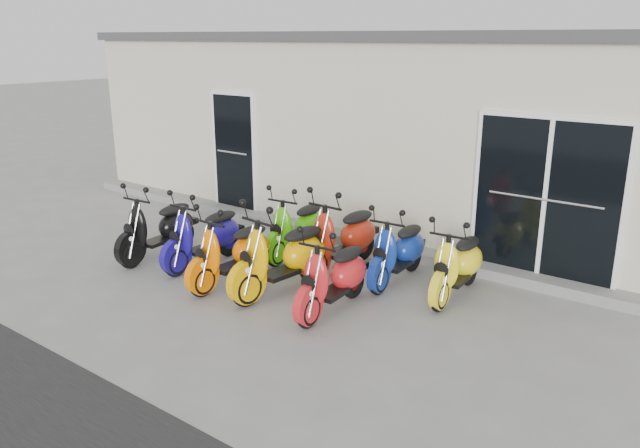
% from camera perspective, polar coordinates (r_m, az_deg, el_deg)
% --- Properties ---
extents(ground, '(80.00, 80.00, 0.00)m').
position_cam_1_polar(ground, '(8.57, -2.43, -5.73)').
color(ground, gray).
rests_on(ground, ground).
extents(building, '(14.00, 6.00, 3.20)m').
position_cam_1_polar(building, '(12.48, 13.01, 8.63)').
color(building, beige).
rests_on(building, ground).
extents(roof_cap, '(14.20, 6.20, 0.16)m').
position_cam_1_polar(roof_cap, '(12.37, 13.53, 16.35)').
color(roof_cap, '#3F3F42').
rests_on(roof_cap, building).
extents(front_step, '(14.00, 0.40, 0.15)m').
position_cam_1_polar(front_step, '(10.08, 4.88, -1.81)').
color(front_step, gray).
rests_on(front_step, ground).
extents(door_left, '(1.07, 0.08, 2.22)m').
position_cam_1_polar(door_left, '(11.86, -7.82, 6.82)').
color(door_left, black).
rests_on(door_left, front_step).
extents(door_right, '(2.02, 0.08, 2.22)m').
position_cam_1_polar(door_right, '(8.85, 19.98, 2.57)').
color(door_right, black).
rests_on(door_right, front_step).
extents(scooter_front_black, '(0.76, 1.71, 1.23)m').
position_cam_1_polar(scooter_front_black, '(9.81, -14.63, 0.45)').
color(scooter_front_black, black).
rests_on(scooter_front_black, ground).
extents(scooter_front_blue, '(0.62, 1.64, 1.21)m').
position_cam_1_polar(scooter_front_blue, '(9.30, -10.60, -0.24)').
color(scooter_front_blue, navy).
rests_on(scooter_front_blue, ground).
extents(scooter_front_orange_a, '(0.61, 1.62, 1.19)m').
position_cam_1_polar(scooter_front_orange_a, '(8.53, -8.08, -1.72)').
color(scooter_front_orange_a, '#FF7000').
rests_on(scooter_front_orange_a, ground).
extents(scooter_front_orange_b, '(0.85, 1.86, 1.33)m').
position_cam_1_polar(scooter_front_orange_b, '(8.16, -3.48, -1.96)').
color(scooter_front_orange_b, '#F8B300').
rests_on(scooter_front_orange_b, ground).
extents(scooter_front_red, '(0.68, 1.62, 1.17)m').
position_cam_1_polar(scooter_front_red, '(7.61, 1.25, -3.95)').
color(scooter_front_red, red).
rests_on(scooter_front_red, ground).
extents(scooter_back_green, '(0.73, 1.65, 1.18)m').
position_cam_1_polar(scooter_back_green, '(9.55, -2.16, 0.43)').
color(scooter_back_green, '#43C309').
rests_on(scooter_back_green, ground).
extents(scooter_back_red, '(0.69, 1.77, 1.30)m').
position_cam_1_polar(scooter_back_red, '(8.95, 2.03, -0.32)').
color(scooter_back_red, '#AF240F').
rests_on(scooter_back_red, ground).
extents(scooter_back_blue, '(0.68, 1.61, 1.16)m').
position_cam_1_polar(scooter_back_blue, '(8.60, 7.18, -1.64)').
color(scooter_back_blue, navy).
rests_on(scooter_back_blue, ground).
extents(scooter_back_yellow, '(0.67, 1.60, 1.16)m').
position_cam_1_polar(scooter_back_yellow, '(8.23, 12.49, -2.80)').
color(scooter_back_yellow, yellow).
rests_on(scooter_back_yellow, ground).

